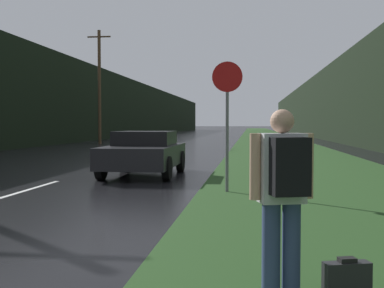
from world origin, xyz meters
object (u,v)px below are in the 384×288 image
Objects in this scene: stop_sign at (227,113)px; suitcase at (347,281)px; car_passing_near at (144,152)px; hitchhiker_with_backpack at (283,191)px.

stop_sign reaches higher than suitcase.
stop_sign is at bearing 128.50° from car_passing_near.
stop_sign is at bearing 85.86° from suitcase.
car_passing_near is (-3.42, 9.77, -0.27)m from hitchhiker_with_backpack.
hitchhiker_with_backpack is 10.36m from car_passing_near.
car_passing_near is (-3.97, 9.77, 0.50)m from suitcase.
stop_sign reaches higher than car_passing_near.
car_passing_near is at bearing 128.50° from stop_sign.
stop_sign reaches higher than hitchhiker_with_backpack.
car_passing_near reaches higher than suitcase.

